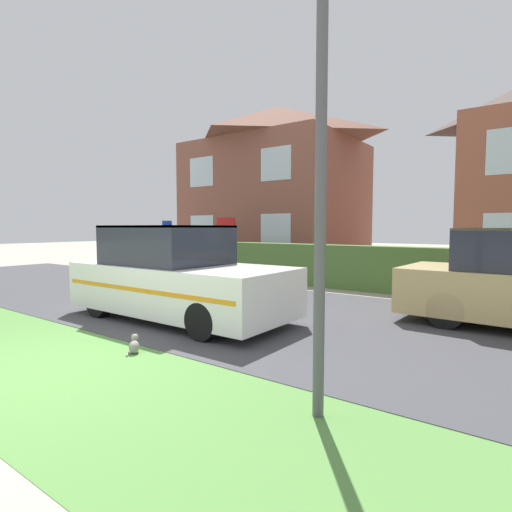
{
  "coord_description": "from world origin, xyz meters",
  "views": [
    {
      "loc": [
        4.78,
        -2.24,
        1.69
      ],
      "look_at": [
        -0.43,
        4.95,
        1.05
      ],
      "focal_mm": 28.0,
      "sensor_mm": 36.0,
      "label": 1
    }
  ],
  "objects_px": {
    "wheelie_bin": "(216,258)",
    "street_lamp": "(322,72)",
    "cat": "(134,345)",
    "house_left": "(277,184)",
    "police_car": "(176,276)"
  },
  "relations": [
    {
      "from": "police_car",
      "to": "house_left",
      "type": "distance_m",
      "value": 12.83
    },
    {
      "from": "cat",
      "to": "street_lamp",
      "type": "distance_m",
      "value": 4.05
    },
    {
      "from": "house_left",
      "to": "street_lamp",
      "type": "height_order",
      "value": "house_left"
    },
    {
      "from": "cat",
      "to": "wheelie_bin",
      "type": "height_order",
      "value": "wheelie_bin"
    },
    {
      "from": "police_car",
      "to": "street_lamp",
      "type": "relative_size",
      "value": 0.84
    },
    {
      "from": "house_left",
      "to": "street_lamp",
      "type": "relative_size",
      "value": 1.49
    },
    {
      "from": "cat",
      "to": "house_left",
      "type": "bearing_deg",
      "value": -20.14
    },
    {
      "from": "house_left",
      "to": "wheelie_bin",
      "type": "distance_m",
      "value": 6.51
    },
    {
      "from": "wheelie_bin",
      "to": "house_left",
      "type": "bearing_deg",
      "value": 104.24
    },
    {
      "from": "wheelie_bin",
      "to": "street_lamp",
      "type": "bearing_deg",
      "value": -39.8
    },
    {
      "from": "wheelie_bin",
      "to": "street_lamp",
      "type": "xyz_separation_m",
      "value": [
        8.04,
        -7.7,
        2.4
      ]
    },
    {
      "from": "police_car",
      "to": "house_left",
      "type": "bearing_deg",
      "value": 114.49
    },
    {
      "from": "cat",
      "to": "house_left",
      "type": "xyz_separation_m",
      "value": [
        -6.22,
        13.11,
        3.7
      ]
    },
    {
      "from": "wheelie_bin",
      "to": "street_lamp",
      "type": "relative_size",
      "value": 0.23
    },
    {
      "from": "street_lamp",
      "to": "police_car",
      "type": "bearing_deg",
      "value": 153.74
    }
  ]
}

